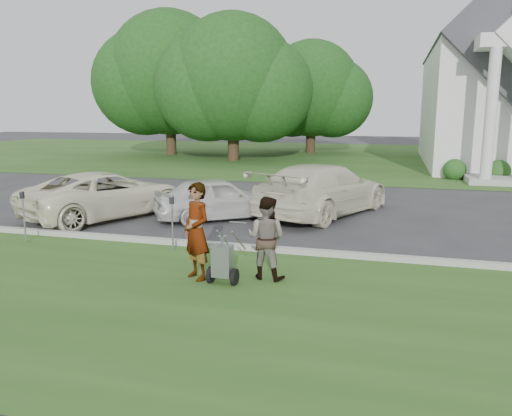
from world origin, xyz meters
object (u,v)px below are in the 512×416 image
at_px(tree_far, 169,79).
at_px(person_right, 266,238).
at_px(church, 510,66).
at_px(car_c, 323,189).
at_px(car_b, 218,198).
at_px(tree_back, 311,93).
at_px(parking_meter_near, 172,217).
at_px(car_a, 106,195).
at_px(tree_left, 233,84).
at_px(person_left, 197,232).
at_px(parking_meter_far, 23,210).
at_px(striping_cart, 223,262).

xyz_separation_m(tree_far, person_right, (14.23, -26.28, -4.87)).
distance_m(church, car_c, 20.43).
bearing_deg(car_c, car_b, 50.40).
distance_m(tree_back, car_c, 25.39).
height_order(tree_far, parking_meter_near, tree_far).
bearing_deg(car_a, tree_far, -44.92).
bearing_deg(car_c, parking_meter_near, 83.96).
xyz_separation_m(tree_left, parking_meter_near, (5.60, -21.93, -4.27)).
distance_m(tree_left, person_left, 25.02).
relative_size(church, person_right, 14.63).
height_order(parking_meter_near, car_b, parking_meter_near).
relative_size(tree_left, parking_meter_far, 7.99).
bearing_deg(tree_back, car_a, -94.37).
distance_m(person_right, parking_meter_far, 6.64).
distance_m(striping_cart, person_left, 0.79).
distance_m(tree_far, person_right, 30.28).
xyz_separation_m(parking_meter_near, car_c, (2.84, 5.23, -0.01)).
xyz_separation_m(tree_far, car_a, (7.95, -21.89, -4.97)).
bearing_deg(person_left, parking_meter_far, -160.16).
bearing_deg(tree_far, parking_meter_far, -73.07).
height_order(tree_back, car_b, tree_back).
distance_m(tree_far, car_c, 24.90).
bearing_deg(church, tree_back, 152.15).
bearing_deg(car_a, car_c, -136.18).
height_order(car_a, car_c, car_c).
relative_size(church, parking_meter_far, 18.12).
xyz_separation_m(person_right, parking_meter_far, (-6.56, 1.06, 0.01)).
height_order(parking_meter_near, car_a, car_a).
relative_size(parking_meter_near, car_a, 0.26).
relative_size(tree_left, tree_far, 0.91).
height_order(parking_meter_near, car_c, car_c).
bearing_deg(car_b, person_left, 159.60).
bearing_deg(striping_cart, tree_back, 97.72).
bearing_deg(parking_meter_near, car_b, 92.54).
height_order(parking_meter_far, car_b, parking_meter_far).
bearing_deg(person_right, car_a, -26.05).
xyz_separation_m(striping_cart, parking_meter_far, (-5.84, 1.59, 0.39)).
xyz_separation_m(tree_far, striping_cart, (13.51, -26.81, -5.25)).
xyz_separation_m(tree_far, car_b, (11.44, -21.29, -5.03)).
bearing_deg(car_b, car_c, -97.90).
relative_size(striping_cart, parking_meter_near, 0.84).
bearing_deg(tree_left, car_a, -84.12).
relative_size(person_left, car_b, 0.50).
xyz_separation_m(tree_back, parking_meter_far, (-2.33, -30.22, -3.89)).
height_order(church, tree_left, church).
relative_size(car_a, car_c, 0.91).
bearing_deg(tree_left, parking_meter_near, -75.67).
distance_m(parking_meter_near, car_a, 4.75).
distance_m(church, parking_meter_near, 26.23).
height_order(person_left, car_c, person_left).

